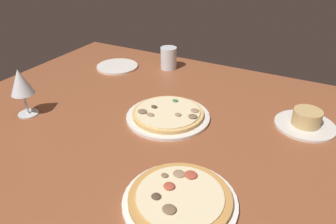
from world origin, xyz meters
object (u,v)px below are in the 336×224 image
(ramekin_on_saucer, at_px, (306,121))
(water_glass, at_px, (169,59))
(pizza_side, at_px, (180,199))
(pizza_main, at_px, (168,115))
(wine_glass_far, at_px, (21,83))
(side_plate, at_px, (117,66))

(ramekin_on_saucer, height_order, water_glass, water_glass)
(pizza_side, distance_m, water_glass, 0.80)
(pizza_side, relative_size, ramekin_on_saucer, 1.41)
(ramekin_on_saucer, distance_m, water_glass, 0.64)
(pizza_main, xyz_separation_m, wine_glass_far, (-0.42, -0.20, 0.10))
(pizza_main, bearing_deg, side_plate, 145.39)
(pizza_main, relative_size, ramekin_on_saucer, 1.48)
(pizza_side, bearing_deg, side_plate, 135.40)
(wine_glass_far, bearing_deg, water_glass, 68.71)
(water_glass, bearing_deg, pizza_side, -60.25)
(pizza_main, distance_m, wine_glass_far, 0.48)
(water_glass, height_order, side_plate, water_glass)
(water_glass, distance_m, side_plate, 0.23)
(pizza_main, distance_m, ramekin_on_saucer, 0.43)
(water_glass, xyz_separation_m, side_plate, (-0.21, -0.10, -0.04))
(wine_glass_far, xyz_separation_m, water_glass, (0.22, 0.58, -0.07))
(ramekin_on_saucer, height_order, wine_glass_far, wine_glass_far)
(pizza_main, xyz_separation_m, water_glass, (-0.20, 0.38, 0.03))
(pizza_side, distance_m, wine_glass_far, 0.64)
(ramekin_on_saucer, bearing_deg, wine_glass_far, -156.78)
(pizza_side, bearing_deg, wine_glass_far, 169.24)
(side_plate, bearing_deg, water_glass, 25.39)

